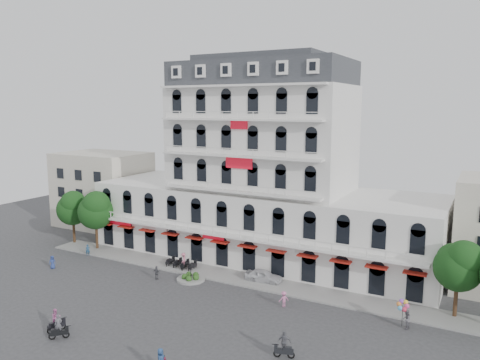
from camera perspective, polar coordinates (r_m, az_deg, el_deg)
name	(u,v)px	position (r m, az deg, el deg)	size (l,w,h in m)	color
ground	(182,305)	(48.34, -7.14, -14.91)	(120.00, 120.00, 0.00)	#38383A
sidewalk	(227,276)	(55.29, -1.59, -11.60)	(53.00, 4.00, 0.16)	gray
main_building	(262,181)	(60.46, 2.66, -0.11)	(45.00, 15.00, 25.80)	silver
flank_building_west	(103,189)	(80.19, -16.36, -1.07)	(14.00, 10.00, 12.00)	beige
traffic_island	(191,278)	(54.38, -6.01, -11.81)	(3.20, 3.20, 1.60)	gray
parked_scooter_row	(181,268)	(58.43, -7.17, -10.60)	(4.40, 1.80, 1.10)	black
tree_west_outer	(73,207)	(70.67, -19.72, -3.11)	(4.50, 4.48, 7.76)	#382314
tree_west_inner	(96,209)	(66.67, -17.19, -3.39)	(4.76, 4.76, 8.25)	#382314
tree_east_inner	(459,264)	(47.92, 25.13, -9.27)	(4.40, 4.37, 7.57)	#382314
parked_car	(263,276)	(53.54, 2.87, -11.58)	(1.70, 4.23, 1.44)	silver
rider_west	(59,328)	(44.22, -21.24, -16.45)	(1.32, 1.30, 2.18)	black
rider_southwest	(56,320)	(45.52, -21.51, -15.59)	(0.83, 1.66, 2.11)	black
rider_northeast	(284,345)	(38.87, 5.41, -19.34)	(1.66, 0.79, 2.24)	black
rider_center	(184,261)	(57.44, -6.90, -9.75)	(0.95, 1.64, 2.14)	black
pedestrian_left	(52,262)	(61.93, -21.90, -9.27)	(0.79, 0.51, 1.61)	navy
pedestrian_mid	(157,273)	(54.98, -10.12, -11.07)	(0.93, 0.39, 1.58)	#4F4F56
pedestrian_right	(284,299)	(47.59, 5.36, -14.24)	(1.01, 0.58, 1.57)	#CB6B9D
pedestrian_far	(88,250)	(65.46, -18.07, -8.12)	(0.55, 0.36, 1.52)	navy
balloon_vendor	(405,315)	(45.53, 19.49, -15.21)	(1.35, 1.29, 2.45)	slate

